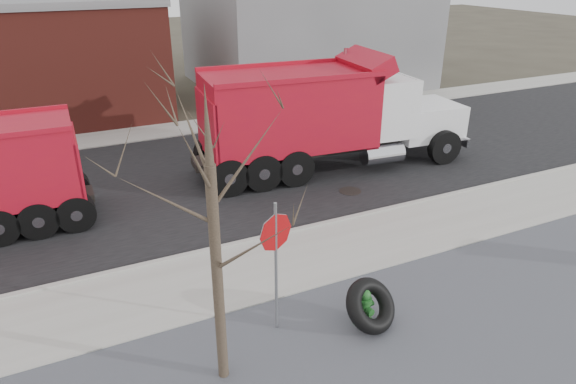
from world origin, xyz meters
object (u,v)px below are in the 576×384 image
truck_tire (371,306)px  stop_sign (276,246)px  fire_hydrant (364,308)px  dump_truck_red_a (325,113)px

truck_tire → stop_sign: 2.32m
fire_hydrant → truck_tire: (0.06, -0.12, 0.13)m
truck_tire → fire_hydrant: bearing=116.0°
truck_tire → dump_truck_red_a: 8.79m
fire_hydrant → truck_tire: 0.18m
truck_tire → dump_truck_red_a: size_ratio=0.14×
dump_truck_red_a → truck_tire: bearing=-108.2°
fire_hydrant → dump_truck_red_a: 8.73m
truck_tire → stop_sign: bearing=156.6°
truck_tire → dump_truck_red_a: dump_truck_red_a is taller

